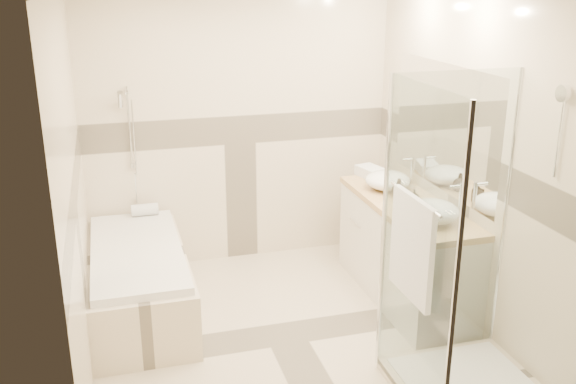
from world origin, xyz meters
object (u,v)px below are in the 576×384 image
object	(u,v)px
amenity_bottle_b	(399,188)
vanity	(405,250)
vessel_sink_near	(388,180)
amenity_bottle_a	(414,199)
bathtub	(139,277)
vessel_sink_far	(433,211)
shower_enclosure	(452,323)

from	to	relation	value
amenity_bottle_b	vanity	bearing A→B (deg)	-82.23
vessel_sink_near	amenity_bottle_b	xyz separation A→B (m)	(0.00, -0.22, 0.00)
vanity	amenity_bottle_a	size ratio (longest dim) A/B	10.32
bathtub	vanity	bearing A→B (deg)	-9.25
vessel_sink_near	vessel_sink_far	xyz separation A→B (m)	(0.00, -0.80, 0.00)
vanity	amenity_bottle_b	bearing A→B (deg)	97.77
bathtub	vessel_sink_near	world-z (taller)	vessel_sink_near
vessel_sink_near	vessel_sink_far	bearing A→B (deg)	-90.00
amenity_bottle_b	shower_enclosure	bearing A→B (deg)	-100.90
amenity_bottle_b	amenity_bottle_a	bearing A→B (deg)	-90.00
bathtub	shower_enclosure	xyz separation A→B (m)	(1.86, -1.62, 0.20)
vessel_sink_near	amenity_bottle_a	xyz separation A→B (m)	(0.00, -0.50, 0.00)
vessel_sink_far	amenity_bottle_a	distance (m)	0.30
vanity	vessel_sink_far	bearing A→B (deg)	-92.62
shower_enclosure	vessel_sink_far	bearing A→B (deg)	71.89
vanity	vessel_sink_near	size ratio (longest dim) A/B	4.21
bathtub	amenity_bottle_b	xyz separation A→B (m)	(2.13, -0.20, 0.62)
vanity	amenity_bottle_a	xyz separation A→B (m)	(-0.02, -0.13, 0.50)
vessel_sink_far	amenity_bottle_b	bearing A→B (deg)	90.00
vanity	amenity_bottle_b	world-z (taller)	amenity_bottle_b
bathtub	vessel_sink_far	world-z (taller)	vessel_sink_far
amenity_bottle_a	vessel_sink_near	bearing A→B (deg)	90.00
shower_enclosure	vessel_sink_near	bearing A→B (deg)	80.53
bathtub	amenity_bottle_a	world-z (taller)	amenity_bottle_a
vanity	shower_enclosure	bearing A→B (deg)	-102.97
amenity_bottle_b	vessel_sink_far	bearing A→B (deg)	-90.00
shower_enclosure	amenity_bottle_a	world-z (taller)	shower_enclosure
bathtub	vessel_sink_near	bearing A→B (deg)	0.37
vessel_sink_far	amenity_bottle_a	xyz separation A→B (m)	(0.00, 0.30, -0.00)
vessel_sink_far	shower_enclosure	bearing A→B (deg)	-108.11
vanity	vessel_sink_far	size ratio (longest dim) A/B	4.05
shower_enclosure	vanity	bearing A→B (deg)	77.03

